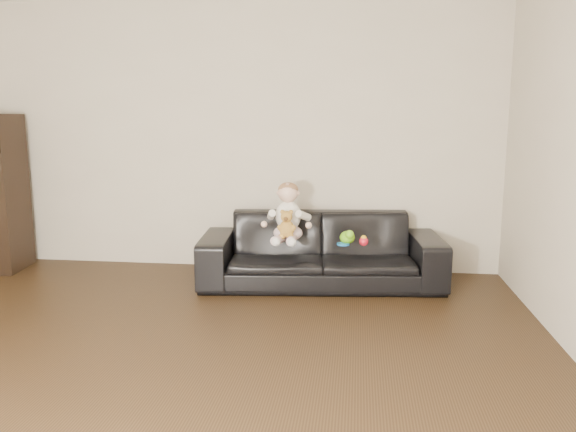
# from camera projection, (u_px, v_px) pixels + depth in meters

# --- Properties ---
(floor) EXTENTS (5.50, 5.50, 0.00)m
(floor) POSITION_uv_depth(u_px,v_px,m) (134.00, 400.00, 2.97)
(floor) COLOR black
(floor) RESTS_ON ground
(wall_back) EXTENTS (5.00, 0.00, 5.00)m
(wall_back) POSITION_uv_depth(u_px,v_px,m) (239.00, 136.00, 5.43)
(wall_back) COLOR beige
(wall_back) RESTS_ON ground
(sofa) EXTENTS (2.20, 1.04, 0.62)m
(sofa) POSITION_uv_depth(u_px,v_px,m) (321.00, 250.00, 5.01)
(sofa) COLOR black
(sofa) RESTS_ON floor
(baby) EXTENTS (0.36, 0.44, 0.51)m
(baby) POSITION_uv_depth(u_px,v_px,m) (288.00, 215.00, 4.88)
(baby) COLOR silver
(baby) RESTS_ON sofa
(teddy_bear) EXTENTS (0.14, 0.14, 0.24)m
(teddy_bear) POSITION_uv_depth(u_px,v_px,m) (287.00, 224.00, 4.73)
(teddy_bear) COLOR #AB7C30
(teddy_bear) RESTS_ON sofa
(toy_green) EXTENTS (0.17, 0.19, 0.11)m
(toy_green) POSITION_uv_depth(u_px,v_px,m) (347.00, 237.00, 4.81)
(toy_green) COLOR #75D318
(toy_green) RESTS_ON sofa
(toy_rattle) EXTENTS (0.10, 0.10, 0.08)m
(toy_rattle) POSITION_uv_depth(u_px,v_px,m) (364.00, 241.00, 4.72)
(toy_rattle) COLOR red
(toy_rattle) RESTS_ON sofa
(toy_blue_disc) EXTENTS (0.11, 0.11, 0.01)m
(toy_blue_disc) POSITION_uv_depth(u_px,v_px,m) (343.00, 244.00, 4.76)
(toy_blue_disc) COLOR blue
(toy_blue_disc) RESTS_ON sofa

